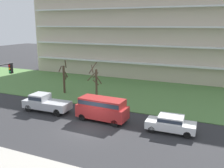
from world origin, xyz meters
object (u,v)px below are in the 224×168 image
Objects in this scene: tree_left at (96,81)px; pickup_silver_center_right at (45,102)px; tree_far_left at (64,78)px; van_red_center_left at (102,108)px; sedan_white_near_left at (171,123)px.

tree_left is 0.86× the size of pickup_silver_center_right.
tree_far_left is at bearing -74.13° from pickup_silver_center_right.
van_red_center_left is (4.31, -6.96, -0.90)m from tree_left.
tree_left is 13.26m from sedan_white_near_left.
van_red_center_left is 0.97× the size of pickup_silver_center_right.
tree_far_left is 7.53m from pickup_silver_center_right.
tree_left is at bearing -55.95° from van_red_center_left.
pickup_silver_center_right is (-7.09, -0.01, -0.38)m from van_red_center_left.
sedan_white_near_left is at bearing -31.88° from tree_left.
pickup_silver_center_right is at bearing -1.86° from sedan_white_near_left.
tree_left reaches higher than van_red_center_left.
van_red_center_left is (-6.89, -0.00, 0.52)m from sedan_white_near_left.
tree_far_left reaches higher than van_red_center_left.
sedan_white_near_left is at bearing -23.55° from tree_far_left.
tree_far_left is 0.91× the size of van_red_center_left.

